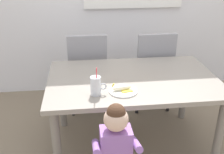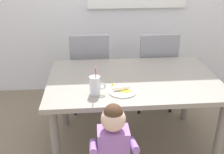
{
  "view_description": "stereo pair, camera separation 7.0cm",
  "coord_description": "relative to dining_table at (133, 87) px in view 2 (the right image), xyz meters",
  "views": [
    {
      "loc": [
        -0.44,
        -2.17,
        1.73
      ],
      "look_at": [
        -0.2,
        -0.1,
        0.79
      ],
      "focal_mm": 43.7,
      "sensor_mm": 36.0,
      "label": 1
    },
    {
      "loc": [
        -0.37,
        -2.18,
        1.73
      ],
      "look_at": [
        -0.2,
        -0.1,
        0.79
      ],
      "focal_mm": 43.7,
      "sensor_mm": 36.0,
      "label": 2
    }
  ],
  "objects": [
    {
      "name": "snack_plate",
      "position": [
        -0.13,
        -0.26,
        0.09
      ],
      "size": [
        0.23,
        0.23,
        0.01
      ],
      "primitive_type": "cylinder",
      "color": "white",
      "rests_on": "dining_table"
    },
    {
      "name": "milk_cup",
      "position": [
        -0.35,
        -0.28,
        0.15
      ],
      "size": [
        0.13,
        0.09,
        0.25
      ],
      "color": "silver",
      "rests_on": "dining_table"
    },
    {
      "name": "dining_chair_left",
      "position": [
        -0.38,
        0.71,
        -0.1
      ],
      "size": [
        0.44,
        0.44,
        0.96
      ],
      "rotation": [
        0.0,
        0.0,
        3.14
      ],
      "color": "gray",
      "rests_on": "ground"
    },
    {
      "name": "peeled_banana",
      "position": [
        -0.13,
        -0.25,
        0.12
      ],
      "size": [
        0.18,
        0.12,
        0.07
      ],
      "rotation": [
        0.0,
        0.0,
        0.17
      ],
      "color": "#F4EAC6",
      "rests_on": "snack_plate"
    },
    {
      "name": "toddler_standing",
      "position": [
        -0.24,
        -0.65,
        -0.11
      ],
      "size": [
        0.33,
        0.24,
        0.84
      ],
      "color": "#3F4760",
      "rests_on": "ground"
    },
    {
      "name": "dining_chair_right",
      "position": [
        0.37,
        0.67,
        -0.1
      ],
      "size": [
        0.44,
        0.45,
        0.96
      ],
      "rotation": [
        0.0,
        0.0,
        3.14
      ],
      "color": "gray",
      "rests_on": "ground"
    },
    {
      "name": "dining_table",
      "position": [
        0.0,
        0.0,
        0.0
      ],
      "size": [
        1.5,
        0.98,
        0.73
      ],
      "color": "gray",
      "rests_on": "ground"
    },
    {
      "name": "ground_plane",
      "position": [
        0.0,
        0.0,
        -0.64
      ],
      "size": [
        24.0,
        24.0,
        0.0
      ],
      "primitive_type": "plane",
      "color": "#7A6B56"
    }
  ]
}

